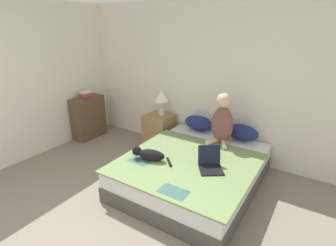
{
  "coord_description": "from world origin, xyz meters",
  "views": [
    {
      "loc": [
        1.91,
        -0.89,
        2.16
      ],
      "look_at": [
        -0.04,
        2.16,
        0.79
      ],
      "focal_mm": 28.0,
      "sensor_mm": 36.0,
      "label": 1
    }
  ],
  "objects_px": {
    "nightstand": "(159,131)",
    "bookshelf": "(89,117)",
    "pillow_far": "(242,132)",
    "person_sitting": "(222,121)",
    "laptop_open": "(210,164)",
    "table_lamp": "(161,97)",
    "cat_tabby": "(148,154)",
    "book_stack_top": "(86,94)",
    "pillow_near": "(199,123)",
    "bed": "(193,170)"
  },
  "relations": [
    {
      "from": "nightstand",
      "to": "bed",
      "type": "bearing_deg",
      "value": -34.97
    },
    {
      "from": "pillow_far",
      "to": "bookshelf",
      "type": "xyz_separation_m",
      "value": [
        -2.94,
        -0.51,
        -0.16
      ]
    },
    {
      "from": "pillow_near",
      "to": "laptop_open",
      "type": "bearing_deg",
      "value": -56.89
    },
    {
      "from": "pillow_near",
      "to": "nightstand",
      "type": "height_order",
      "value": "pillow_near"
    },
    {
      "from": "person_sitting",
      "to": "bookshelf",
      "type": "bearing_deg",
      "value": -174.69
    },
    {
      "from": "pillow_near",
      "to": "bed",
      "type": "bearing_deg",
      "value": -67.23
    },
    {
      "from": "bed",
      "to": "table_lamp",
      "type": "relative_size",
      "value": 4.37
    },
    {
      "from": "cat_tabby",
      "to": "laptop_open",
      "type": "bearing_deg",
      "value": -178.15
    },
    {
      "from": "laptop_open",
      "to": "nightstand",
      "type": "relative_size",
      "value": 0.7
    },
    {
      "from": "laptop_open",
      "to": "bookshelf",
      "type": "bearing_deg",
      "value": 133.8
    },
    {
      "from": "bed",
      "to": "table_lamp",
      "type": "bearing_deg",
      "value": 142.82
    },
    {
      "from": "pillow_far",
      "to": "cat_tabby",
      "type": "bearing_deg",
      "value": -123.09
    },
    {
      "from": "bed",
      "to": "person_sitting",
      "type": "relative_size",
      "value": 2.62
    },
    {
      "from": "pillow_far",
      "to": "laptop_open",
      "type": "distance_m",
      "value": 1.08
    },
    {
      "from": "bed",
      "to": "pillow_near",
      "type": "height_order",
      "value": "pillow_near"
    },
    {
      "from": "table_lamp",
      "to": "book_stack_top",
      "type": "relative_size",
      "value": 1.83
    },
    {
      "from": "bed",
      "to": "pillow_near",
      "type": "relative_size",
      "value": 3.97
    },
    {
      "from": "pillow_far",
      "to": "person_sitting",
      "type": "bearing_deg",
      "value": -132.6
    },
    {
      "from": "pillow_near",
      "to": "table_lamp",
      "type": "xyz_separation_m",
      "value": [
        -0.73,
        -0.06,
        0.37
      ]
    },
    {
      "from": "pillow_near",
      "to": "cat_tabby",
      "type": "bearing_deg",
      "value": -94.41
    },
    {
      "from": "laptop_open",
      "to": "person_sitting",
      "type": "bearing_deg",
      "value": 67.66
    },
    {
      "from": "bookshelf",
      "to": "bed",
      "type": "bearing_deg",
      "value": -8.54
    },
    {
      "from": "pillow_far",
      "to": "laptop_open",
      "type": "height_order",
      "value": "laptop_open"
    },
    {
      "from": "cat_tabby",
      "to": "book_stack_top",
      "type": "relative_size",
      "value": 2.33
    },
    {
      "from": "bed",
      "to": "book_stack_top",
      "type": "xyz_separation_m",
      "value": [
        -2.57,
        0.38,
        0.67
      ]
    },
    {
      "from": "nightstand",
      "to": "bookshelf",
      "type": "bearing_deg",
      "value": -163.95
    },
    {
      "from": "cat_tabby",
      "to": "person_sitting",
      "type": "bearing_deg",
      "value": -134.88
    },
    {
      "from": "table_lamp",
      "to": "cat_tabby",
      "type": "bearing_deg",
      "value": -63.31
    },
    {
      "from": "bed",
      "to": "book_stack_top",
      "type": "relative_size",
      "value": 7.99
    },
    {
      "from": "cat_tabby",
      "to": "laptop_open",
      "type": "height_order",
      "value": "laptop_open"
    },
    {
      "from": "pillow_far",
      "to": "person_sitting",
      "type": "height_order",
      "value": "person_sitting"
    },
    {
      "from": "bed",
      "to": "pillow_far",
      "type": "relative_size",
      "value": 3.97
    },
    {
      "from": "laptop_open",
      "to": "table_lamp",
      "type": "relative_size",
      "value": 0.9
    },
    {
      "from": "laptop_open",
      "to": "bed",
      "type": "bearing_deg",
      "value": 116.03
    },
    {
      "from": "nightstand",
      "to": "book_stack_top",
      "type": "relative_size",
      "value": 2.36
    },
    {
      "from": "bed",
      "to": "table_lamp",
      "type": "distance_m",
      "value": 1.56
    },
    {
      "from": "laptop_open",
      "to": "nightstand",
      "type": "height_order",
      "value": "laptop_open"
    },
    {
      "from": "table_lamp",
      "to": "pillow_near",
      "type": "bearing_deg",
      "value": 4.38
    },
    {
      "from": "laptop_open",
      "to": "table_lamp",
      "type": "bearing_deg",
      "value": 109.42
    },
    {
      "from": "pillow_far",
      "to": "table_lamp",
      "type": "xyz_separation_m",
      "value": [
        -1.48,
        -0.06,
        0.37
      ]
    },
    {
      "from": "table_lamp",
      "to": "pillow_far",
      "type": "bearing_deg",
      "value": 2.16
    },
    {
      "from": "table_lamp",
      "to": "bed",
      "type": "bearing_deg",
      "value": -37.18
    },
    {
      "from": "pillow_far",
      "to": "nightstand",
      "type": "distance_m",
      "value": 1.54
    },
    {
      "from": "person_sitting",
      "to": "table_lamp",
      "type": "distance_m",
      "value": 1.27
    },
    {
      "from": "book_stack_top",
      "to": "pillow_far",
      "type": "bearing_deg",
      "value": 9.85
    },
    {
      "from": "table_lamp",
      "to": "book_stack_top",
      "type": "xyz_separation_m",
      "value": [
        -1.46,
        -0.46,
        -0.06
      ]
    },
    {
      "from": "nightstand",
      "to": "bookshelf",
      "type": "height_order",
      "value": "bookshelf"
    },
    {
      "from": "nightstand",
      "to": "bookshelf",
      "type": "relative_size",
      "value": 0.73
    },
    {
      "from": "laptop_open",
      "to": "table_lamp",
      "type": "height_order",
      "value": "table_lamp"
    },
    {
      "from": "pillow_far",
      "to": "book_stack_top",
      "type": "relative_size",
      "value": 2.01
    }
  ]
}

